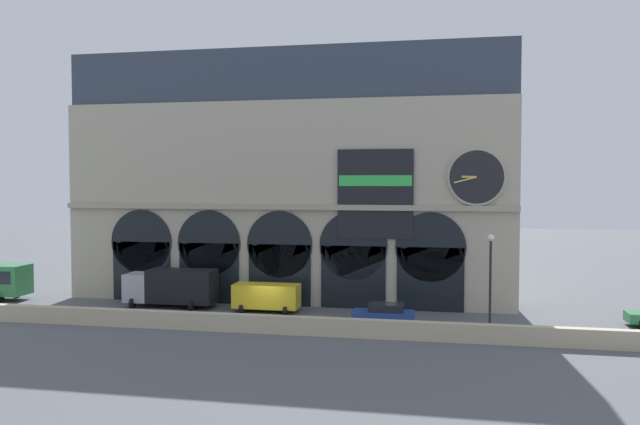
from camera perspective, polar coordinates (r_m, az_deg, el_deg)
name	(u,v)px	position (r m, az deg, el deg)	size (l,w,h in m)	color
ground_plane	(263,318)	(48.60, -5.14, -9.45)	(200.00, 200.00, 0.00)	#54565B
quay_parapet_wall	(245,323)	(44.22, -6.80, -9.87)	(90.00, 0.70, 1.22)	#BCAD8C
station_building	(286,181)	(54.36, -3.07, 2.88)	(38.22, 4.61, 21.53)	#B2A891
box_truck_midwest	(172,287)	(53.64, -13.21, -6.51)	(7.50, 2.91, 3.12)	#ADB2B7
van_center	(267,296)	(50.66, -4.84, -7.51)	(5.20, 2.48, 2.20)	gold
car_mideast	(384,314)	(46.25, 5.78, -9.06)	(4.40, 2.22, 1.55)	#28479E
street_lamp_quayside	(490,273)	(42.40, 15.10, -5.27)	(0.44, 0.44, 6.90)	black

